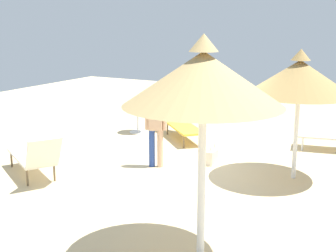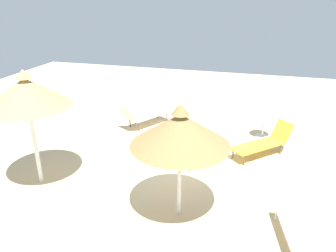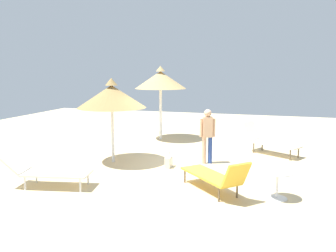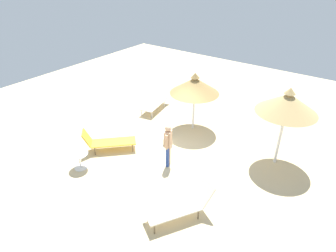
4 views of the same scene
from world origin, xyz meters
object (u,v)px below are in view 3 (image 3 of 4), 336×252
lounge_chair_far_right (268,140)px  parasol_umbrella_center (161,80)px  parasol_umbrella_far_left (112,96)px  lounge_chair_front (215,176)px  handbag (169,161)px  side_table_round (277,180)px  person_standing_near_left (207,133)px  lounge_chair_near_right (46,171)px

lounge_chair_far_right → parasol_umbrella_center: bearing=-106.9°
parasol_umbrella_far_left → lounge_chair_front: (1.77, 3.44, -1.61)m
parasol_umbrella_center → lounge_chair_front: (5.54, 3.13, -1.99)m
handbag → side_table_round: 3.45m
person_standing_near_left → side_table_round: person_standing_near_left is taller
lounge_chair_front → person_standing_near_left: (-2.46, -0.65, 0.53)m
lounge_chair_front → parasol_umbrella_far_left: bearing=-117.2°
parasol_umbrella_far_left → person_standing_near_left: (-0.69, 2.79, -1.08)m
person_standing_near_left → parasol_umbrella_center: bearing=-141.2°
lounge_chair_front → handbag: lounge_chair_front is taller
side_table_round → parasol_umbrella_far_left: bearing=-109.9°
parasol_umbrella_far_left → handbag: (0.06, 1.80, -1.85)m
parasol_umbrella_center → person_standing_near_left: size_ratio=1.79×
parasol_umbrella_far_left → handbag: bearing=88.1°
lounge_chair_front → handbag: 2.38m
lounge_chair_far_right → handbag: (2.54, -2.75, -0.29)m
parasol_umbrella_center → lounge_chair_near_right: parasol_umbrella_center is taller
parasol_umbrella_far_left → lounge_chair_near_right: bearing=-12.5°
lounge_chair_far_right → lounge_chair_near_right: (5.02, -5.11, -0.06)m
parasol_umbrella_center → handbag: (3.84, 1.49, -2.23)m
parasol_umbrella_center → handbag: 4.68m
parasol_umbrella_far_left → parasol_umbrella_center: bearing=175.3°
parasol_umbrella_far_left → side_table_round: 5.35m
lounge_chair_front → handbag: size_ratio=3.72×
parasol_umbrella_far_left → person_standing_near_left: bearing=103.9°
parasol_umbrella_far_left → side_table_round: size_ratio=3.88×
lounge_chair_far_right → lounge_chair_front: 4.39m
person_standing_near_left → lounge_chair_far_right: bearing=135.6°
lounge_chair_near_right → side_table_round: bearing=98.4°
parasol_umbrella_far_left → person_standing_near_left: parasol_umbrella_far_left is taller
lounge_chair_far_right → person_standing_near_left: (1.79, -1.76, 0.48)m
person_standing_near_left → handbag: (0.75, -0.99, -0.77)m
lounge_chair_near_right → side_table_round: (-0.79, 5.36, 0.02)m
parasol_umbrella_far_left → side_table_round: parasol_umbrella_far_left is taller
parasol_umbrella_far_left → lounge_chair_far_right: size_ratio=1.28×
person_standing_near_left → side_table_round: (2.43, 2.01, -0.52)m
side_table_round → lounge_chair_far_right: bearing=-176.6°
lounge_chair_far_right → side_table_round: 4.23m
lounge_chair_near_right → person_standing_near_left: size_ratio=1.31×
lounge_chair_near_right → lounge_chair_front: size_ratio=1.19×
lounge_chair_near_right → handbag: 3.43m
handbag → side_table_round: size_ratio=0.74×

